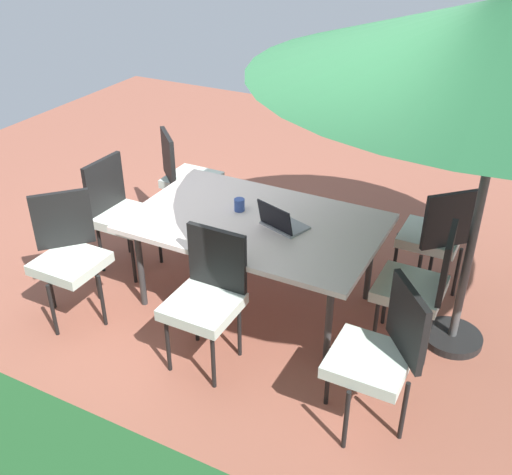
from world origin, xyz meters
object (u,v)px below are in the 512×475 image
object	(u,v)px
chair_southeast	(185,175)
chair_northwest	(380,352)
laptop	(281,222)
chair_north	(207,294)
chair_northeast	(68,252)
dining_table	(256,226)
chair_east	(121,210)
cup	(239,205)
chair_southwest	(436,234)
chair_west	(420,283)

from	to	relation	value
chair_southeast	chair_northwest	xyz separation A→B (m)	(-2.40, 1.59, 0.00)
chair_southeast	chair_northwest	world-z (taller)	same
laptop	chair_north	bearing A→B (deg)	93.41
chair_southeast	chair_northeast	size ratio (longest dim) A/B	1.00
chair_southeast	laptop	bearing A→B (deg)	-166.62
laptop	dining_table	bearing A→B (deg)	14.08
chair_east	chair_southeast	distance (m)	0.86
laptop	chair_northwest	bearing A→B (deg)	161.82
dining_table	chair_northeast	world-z (taller)	chair_northeast
chair_northeast	laptop	bearing A→B (deg)	-18.78
chair_east	cup	distance (m)	1.12
dining_table	chair_east	distance (m)	1.28
chair_southeast	chair_southwest	size ratio (longest dim) A/B	1.00
chair_east	chair_southeast	world-z (taller)	same
chair_southeast	chair_northwest	distance (m)	2.88
dining_table	chair_southwest	world-z (taller)	chair_southwest
chair_east	laptop	bearing A→B (deg)	-86.97
chair_northeast	chair_east	bearing A→B (deg)	49.63
chair_southeast	cup	bearing A→B (deg)	-172.18
chair_southeast	chair_north	bearing A→B (deg)	171.50
chair_northeast	dining_table	bearing A→B (deg)	-13.98
chair_east	chair_southeast	size ratio (longest dim) A/B	1.00
chair_southeast	cup	distance (m)	1.26
chair_west	chair_northwest	bearing A→B (deg)	-7.79
chair_west	laptop	world-z (taller)	chair_west
chair_northwest	chair_north	size ratio (longest dim) A/B	1.00
cup	chair_east	bearing A→B (deg)	6.72
chair_west	chair_northwest	xyz separation A→B (m)	(0.04, 0.82, 0.00)
chair_west	chair_northwest	size ratio (longest dim) A/B	1.00
chair_west	laptop	distance (m)	1.07
dining_table	chair_west	distance (m)	1.27
chair_northwest	chair_southwest	size ratio (longest dim) A/B	1.00
dining_table	chair_northwest	size ratio (longest dim) A/B	1.91
chair_northeast	chair_north	bearing A→B (deg)	-45.93
chair_southeast	cup	xyz separation A→B (m)	(-0.99, 0.73, 0.25)
chair_northwest	chair_northeast	xyz separation A→B (m)	(2.42, -0.01, 0.00)
chair_west	laptop	size ratio (longest dim) A/B	2.56
chair_southeast	chair_southwest	world-z (taller)	same
chair_east	dining_table	bearing A→B (deg)	-85.97
chair_northwest	chair_southwest	xyz separation A→B (m)	(0.02, -1.56, 0.00)
chair_northeast	cup	world-z (taller)	chair_northeast
chair_southeast	cup	world-z (taller)	chair_southeast
chair_north	laptop	xyz separation A→B (m)	(-0.20, -0.73, 0.24)
chair_northwest	laptop	world-z (taller)	chair_northwest
chair_west	cup	world-z (taller)	chair_west
chair_northwest	laptop	bearing A→B (deg)	-165.63
chair_southeast	chair_northeast	world-z (taller)	same
chair_southeast	chair_northeast	xyz separation A→B (m)	(0.01, 1.58, 0.00)
dining_table	chair_southeast	xyz separation A→B (m)	(1.18, -0.81, -0.15)
dining_table	cup	size ratio (longest dim) A/B	19.07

